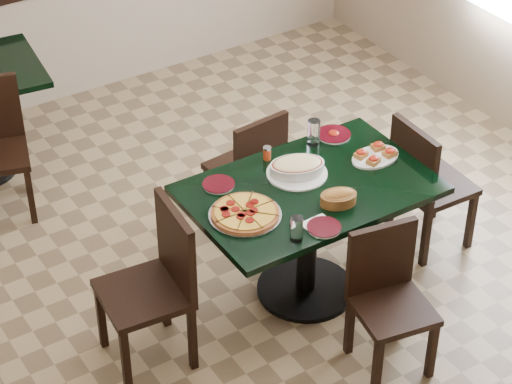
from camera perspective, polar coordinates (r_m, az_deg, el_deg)
floor at (r=5.83m, az=0.51°, el=-6.01°), size 5.50×5.50×0.00m
main_table at (r=5.52m, az=3.01°, el=-1.22°), size 1.33×0.86×0.75m
chair_far at (r=6.09m, az=-0.28°, el=1.51°), size 0.42×0.42×0.82m
chair_near at (r=5.23m, az=7.52°, el=-5.67°), size 0.44×0.44×0.81m
chair_right at (r=5.99m, az=9.61°, el=0.70°), size 0.42×0.42×0.88m
chair_left at (r=5.18m, az=-5.62°, el=-4.93°), size 0.47×0.47×0.92m
pepperoni_pizza at (r=5.18m, az=-0.63°, el=-1.23°), size 0.38×0.38×0.04m
lasagna_casserole at (r=5.48m, az=2.36°, el=1.41°), size 0.35×0.34×0.09m
bread_basket at (r=5.27m, az=4.73°, el=-0.31°), size 0.23×0.19×0.09m
bruschetta_platter at (r=5.66m, az=6.84°, el=2.13°), size 0.31×0.22×0.05m
side_plate_near at (r=5.11m, az=3.91°, el=-2.04°), size 0.18×0.18×0.02m
side_plate_far_r at (r=5.84m, az=4.46°, el=3.31°), size 0.20×0.20×0.03m
side_plate_far_l at (r=5.41m, az=-2.15°, el=0.44°), size 0.18×0.18×0.02m
napkin_setting at (r=5.13m, az=3.67°, el=-1.93°), size 0.16×0.16×0.01m
water_glass_a at (r=5.72m, az=3.31°, el=3.41°), size 0.07×0.07×0.16m
water_glass_b at (r=4.99m, az=2.33°, el=-2.13°), size 0.07×0.07×0.14m
pepper_shaker at (r=5.60m, az=0.64°, el=2.25°), size 0.05×0.05×0.08m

